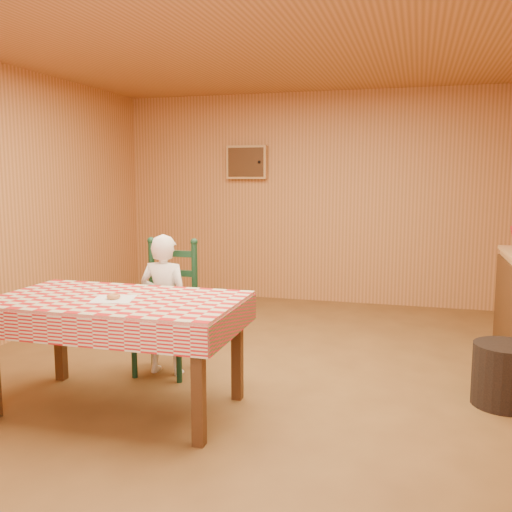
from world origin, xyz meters
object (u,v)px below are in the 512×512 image
Objects in this scene: seated_child at (165,305)px; storage_bin at (505,375)px; ladder_chair at (168,310)px; dining_table at (118,310)px.

seated_child is 2.55m from storage_bin.
ladder_chair is at bearing -90.00° from seated_child.
storage_bin is (2.53, 0.77, -0.47)m from dining_table.
storage_bin is at bearing -179.10° from seated_child.
storage_bin is at bearing -0.39° from ladder_chair.
ladder_chair is at bearing 90.00° from dining_table.
seated_child is at bearing 90.00° from dining_table.
seated_child is (0.00, 0.73, -0.13)m from dining_table.
dining_table is at bearing -163.06° from storage_bin.
seated_child is at bearing -90.00° from ladder_chair.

